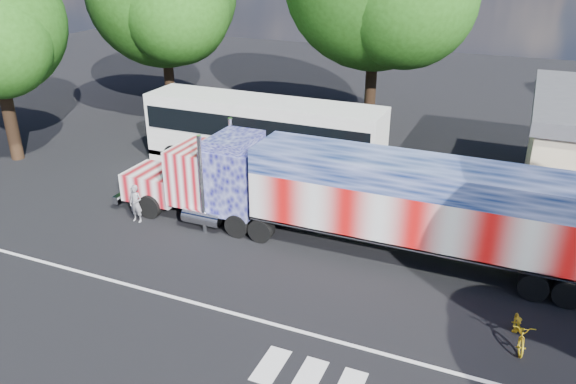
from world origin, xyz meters
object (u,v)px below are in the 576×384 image
at_px(bicycle, 520,330).
at_px(semi_truck, 357,197).
at_px(woman, 136,204).
at_px(coach_bus, 263,134).

bearing_deg(bicycle, semi_truck, 140.37).
xyz_separation_m(woman, bicycle, (16.00, -2.21, -0.37)).
relative_size(semi_truck, woman, 11.84).
distance_m(semi_truck, coach_bus, 9.65).
relative_size(woman, bicycle, 0.92).
bearing_deg(coach_bus, woman, -106.28).
relative_size(coach_bus, woman, 7.61).
height_order(coach_bus, woman, coach_bus).
bearing_deg(coach_bus, semi_truck, -41.80).
relative_size(semi_truck, bicycle, 10.92).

